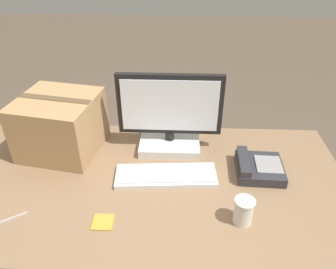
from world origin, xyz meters
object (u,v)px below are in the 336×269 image
object	(u,v)px
monitor	(170,120)
keyboard	(166,175)
paper_cup_right	(243,211)
cardboard_box	(60,125)
desk_phone	(258,167)
sticky_note_pad	(103,222)

from	to	relation	value
monitor	keyboard	xyz separation A→B (m)	(-0.01, -0.24, -0.14)
paper_cup_right	cardboard_box	xyz separation A→B (m)	(-0.82, 0.44, 0.08)
monitor	desk_phone	bearing A→B (deg)	-24.72
paper_cup_right	sticky_note_pad	world-z (taller)	paper_cup_right
monitor	keyboard	world-z (taller)	monitor
keyboard	desk_phone	size ratio (longest dim) A/B	2.11
paper_cup_right	keyboard	bearing A→B (deg)	141.54
monitor	cardboard_box	xyz separation A→B (m)	(-0.52, -0.04, -0.02)
desk_phone	sticky_note_pad	bearing A→B (deg)	-150.74
keyboard	cardboard_box	size ratio (longest dim) A/B	1.12
keyboard	paper_cup_right	bearing A→B (deg)	-42.60
desk_phone	monitor	bearing A→B (deg)	157.58
desk_phone	cardboard_box	size ratio (longest dim) A/B	0.53
desk_phone	keyboard	bearing A→B (deg)	-169.92
keyboard	cardboard_box	xyz separation A→B (m)	(-0.52, 0.20, 0.13)
paper_cup_right	cardboard_box	distance (m)	0.93
monitor	cardboard_box	size ratio (longest dim) A/B	1.22
keyboard	sticky_note_pad	distance (m)	0.35
keyboard	sticky_note_pad	xyz separation A→B (m)	(-0.23, -0.27, -0.01)
paper_cup_right	cardboard_box	size ratio (longest dim) A/B	0.27
keyboard	paper_cup_right	world-z (taller)	paper_cup_right
cardboard_box	sticky_note_pad	distance (m)	0.57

